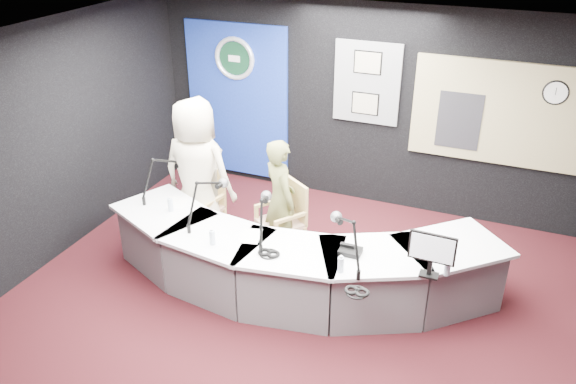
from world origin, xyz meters
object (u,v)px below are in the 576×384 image
at_px(armchair_left, 200,211).
at_px(person_woman, 280,200).
at_px(armchair_right, 280,223).
at_px(person_man, 197,173).
at_px(broadcast_desk, 292,262).

xyz_separation_m(armchair_left, person_woman, (1.07, 0.07, 0.33)).
relative_size(armchair_right, person_man, 0.47).
distance_m(broadcast_desk, armchair_left, 1.57).
relative_size(armchair_left, person_woman, 0.57).
bearing_deg(person_man, armchair_left, 180.00).
relative_size(person_man, person_woman, 1.25).
bearing_deg(armchair_right, armchair_left, -140.72).
distance_m(person_man, person_woman, 1.09).
distance_m(armchair_left, person_woman, 1.12).
height_order(broadcast_desk, person_woman, person_woman).
bearing_deg(armchair_left, armchair_right, 14.05).
distance_m(armchair_right, person_man, 1.19).
bearing_deg(person_woman, armchair_left, 45.42).
xyz_separation_m(broadcast_desk, armchair_right, (-0.40, 0.62, 0.07)).
bearing_deg(armchair_right, person_man, -140.72).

